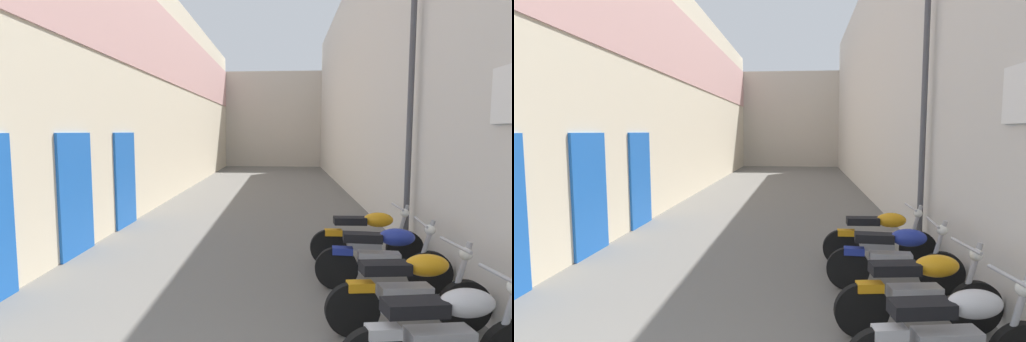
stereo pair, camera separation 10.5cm
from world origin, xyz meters
The scene contains 9 objects.
ground_plane centered at (0.00, 10.01, 0.00)m, with size 40.03×40.03×0.00m, color #66635E.
building_left centered at (-3.22, 11.95, 3.44)m, with size 0.45×24.03×6.82m.
building_right centered at (3.23, 12.01, 3.81)m, with size 0.45×24.03×7.61m.
building_far_end centered at (0.00, 25.03, 3.01)m, with size 9.05×2.00×6.03m, color beige.
motorcycle_second centered at (2.09, 2.18, 0.50)m, with size 1.84×0.58×1.04m.
motorcycle_third centered at (2.09, 3.12, 0.50)m, with size 1.85×0.58×1.04m.
motorcycle_fourth centered at (2.09, 4.29, 0.50)m, with size 1.85×0.58×1.04m.
motorcycle_fifth centered at (2.09, 5.35, 0.50)m, with size 1.85×0.58×1.04m.
street_lamp centered at (2.79, 5.92, 2.95)m, with size 0.79×0.18×5.10m.
Camera 2 is at (0.81, -1.08, 2.21)m, focal length 27.51 mm.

